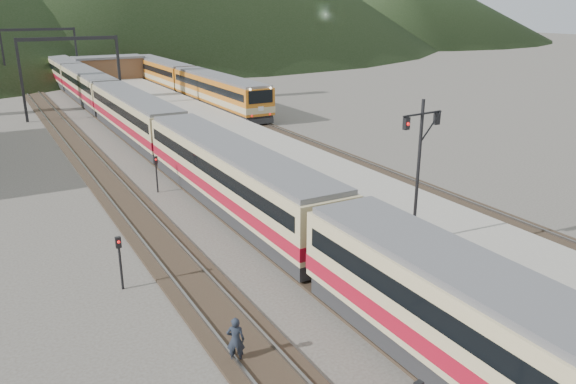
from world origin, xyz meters
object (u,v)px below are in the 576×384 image
main_train (135,115)px  worker (236,340)px  second_train (186,80)px  signal_mast (419,157)px

main_train → worker: (-5.64, -33.39, -1.24)m
worker → second_train: bearing=-79.1°
second_train → worker: 55.77m
main_train → signal_mast: signal_mast is taller
main_train → worker: bearing=-99.6°
second_train → signal_mast: (-7.32, -50.15, 2.78)m
signal_mast → worker: signal_mast is taller
main_train → signal_mast: (4.18, -30.48, 2.82)m
main_train → signal_mast: bearing=-82.2°
second_train → signal_mast: bearing=-98.3°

